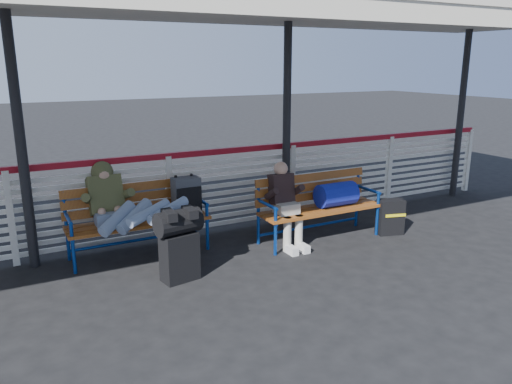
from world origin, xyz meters
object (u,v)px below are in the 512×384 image
luggage_stack (179,242)px  bench_left (155,207)px  bench_right (326,198)px  traveler_man (132,210)px  companion_person (286,204)px  suitcase_side (390,217)px

luggage_stack → bench_left: bench_left is taller
bench_left → bench_right: bearing=-15.3°
bench_left → traveler_man: (-0.38, -0.34, 0.10)m
luggage_stack → traveler_man: size_ratio=0.52×
companion_person → bench_left: bearing=158.6°
traveler_man → companion_person: bearing=-8.3°
bench_right → companion_person: size_ratio=1.57×
companion_person → suitcase_side: (1.60, -0.30, -0.34)m
traveler_man → companion_person: 2.02m
bench_left → traveler_man: 0.52m
traveler_man → luggage_stack: bearing=-63.3°
companion_person → suitcase_side: bearing=-10.5°
luggage_stack → companion_person: bearing=3.5°
bench_right → bench_left: bearing=164.7°
luggage_stack → suitcase_side: 3.26m
suitcase_side → bench_right: bearing=177.7°
bench_left → bench_right: bench_left is taller
bench_left → traveler_man: size_ratio=1.10×
bench_right → luggage_stack: bearing=-170.1°
traveler_man → companion_person: size_ratio=1.43×
bench_right → traveler_man: traveler_man is taller
bench_left → traveler_man: traveler_man is taller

